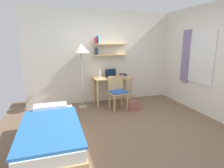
{
  "coord_description": "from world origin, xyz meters",
  "views": [
    {
      "loc": [
        -1.42,
        -3.18,
        1.74
      ],
      "look_at": [
        -0.26,
        0.51,
        0.85
      ],
      "focal_mm": 29.78,
      "sensor_mm": 36.0,
      "label": 1
    }
  ],
  "objects_px": {
    "book_stack": "(123,75)",
    "handbag": "(134,105)",
    "bed": "(51,136)",
    "standing_lamp": "(81,51)",
    "water_bottle": "(99,74)",
    "desk": "(112,82)",
    "desk_chair": "(118,91)",
    "laptop": "(111,75)"
  },
  "relations": [
    {
      "from": "desk",
      "to": "water_bottle",
      "type": "bearing_deg",
      "value": -172.72
    },
    {
      "from": "desk",
      "to": "handbag",
      "type": "distance_m",
      "value": 0.96
    },
    {
      "from": "desk_chair",
      "to": "standing_lamp",
      "type": "relative_size",
      "value": 0.51
    },
    {
      "from": "bed",
      "to": "book_stack",
      "type": "bearing_deg",
      "value": 44.77
    },
    {
      "from": "water_bottle",
      "to": "handbag",
      "type": "bearing_deg",
      "value": -43.75
    },
    {
      "from": "book_stack",
      "to": "water_bottle",
      "type": "bearing_deg",
      "value": -174.23
    },
    {
      "from": "bed",
      "to": "water_bottle",
      "type": "distance_m",
      "value": 2.39
    },
    {
      "from": "bed",
      "to": "book_stack",
      "type": "height_order",
      "value": "book_stack"
    },
    {
      "from": "desk",
      "to": "standing_lamp",
      "type": "xyz_separation_m",
      "value": [
        -0.87,
        -0.11,
        0.88
      ]
    },
    {
      "from": "desk_chair",
      "to": "book_stack",
      "type": "xyz_separation_m",
      "value": [
        0.36,
        0.53,
        0.3
      ]
    },
    {
      "from": "standing_lamp",
      "to": "water_bottle",
      "type": "height_order",
      "value": "standing_lamp"
    },
    {
      "from": "water_bottle",
      "to": "standing_lamp",
      "type": "bearing_deg",
      "value": -173.4
    },
    {
      "from": "standing_lamp",
      "to": "laptop",
      "type": "xyz_separation_m",
      "value": [
        0.86,
        0.19,
        -0.68
      ]
    },
    {
      "from": "bed",
      "to": "standing_lamp",
      "type": "height_order",
      "value": "standing_lamp"
    },
    {
      "from": "desk",
      "to": "laptop",
      "type": "distance_m",
      "value": 0.22
    },
    {
      "from": "book_stack",
      "to": "handbag",
      "type": "xyz_separation_m",
      "value": [
        0.01,
        -0.78,
        -0.65
      ]
    },
    {
      "from": "handbag",
      "to": "book_stack",
      "type": "bearing_deg",
      "value": 90.57
    },
    {
      "from": "bed",
      "to": "book_stack",
      "type": "xyz_separation_m",
      "value": [
        2.01,
        1.99,
        0.56
      ]
    },
    {
      "from": "standing_lamp",
      "to": "handbag",
      "type": "height_order",
      "value": "standing_lamp"
    },
    {
      "from": "book_stack",
      "to": "handbag",
      "type": "height_order",
      "value": "book_stack"
    },
    {
      "from": "standing_lamp",
      "to": "book_stack",
      "type": "relative_size",
      "value": 6.84
    },
    {
      "from": "book_stack",
      "to": "laptop",
      "type": "bearing_deg",
      "value": 171.05
    },
    {
      "from": "bed",
      "to": "desk_chair",
      "type": "distance_m",
      "value": 2.22
    },
    {
      "from": "laptop",
      "to": "bed",
      "type": "bearing_deg",
      "value": -128.89
    },
    {
      "from": "standing_lamp",
      "to": "handbag",
      "type": "bearing_deg",
      "value": -28.11
    },
    {
      "from": "water_bottle",
      "to": "book_stack",
      "type": "height_order",
      "value": "water_bottle"
    },
    {
      "from": "desk",
      "to": "standing_lamp",
      "type": "bearing_deg",
      "value": -173.09
    },
    {
      "from": "book_stack",
      "to": "handbag",
      "type": "bearing_deg",
      "value": -89.43
    },
    {
      "from": "standing_lamp",
      "to": "book_stack",
      "type": "bearing_deg",
      "value": 6.1
    },
    {
      "from": "desk",
      "to": "laptop",
      "type": "xyz_separation_m",
      "value": [
        -0.01,
        0.08,
        0.2
      ]
    },
    {
      "from": "water_bottle",
      "to": "handbag",
      "type": "distance_m",
      "value": 1.26
    },
    {
      "from": "water_bottle",
      "to": "handbag",
      "type": "xyz_separation_m",
      "value": [
        0.74,
        -0.71,
        -0.74
      ]
    },
    {
      "from": "desk_chair",
      "to": "handbag",
      "type": "xyz_separation_m",
      "value": [
        0.37,
        -0.25,
        -0.35
      ]
    },
    {
      "from": "bed",
      "to": "handbag",
      "type": "distance_m",
      "value": 2.35
    },
    {
      "from": "book_stack",
      "to": "standing_lamp",
      "type": "bearing_deg",
      "value": -173.9
    },
    {
      "from": "desk",
      "to": "water_bottle",
      "type": "relative_size",
      "value": 4.48
    },
    {
      "from": "handbag",
      "to": "bed",
      "type": "bearing_deg",
      "value": -148.99
    },
    {
      "from": "desk_chair",
      "to": "handbag",
      "type": "relative_size",
      "value": 2.1
    },
    {
      "from": "laptop",
      "to": "water_bottle",
      "type": "xyz_separation_m",
      "value": [
        -0.37,
        -0.13,
        0.06
      ]
    },
    {
      "from": "desk",
      "to": "desk_chair",
      "type": "relative_size",
      "value": 1.22
    },
    {
      "from": "handbag",
      "to": "standing_lamp",
      "type": "bearing_deg",
      "value": 151.89
    },
    {
      "from": "desk",
      "to": "water_bottle",
      "type": "xyz_separation_m",
      "value": [
        -0.39,
        -0.05,
        0.26
      ]
    }
  ]
}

